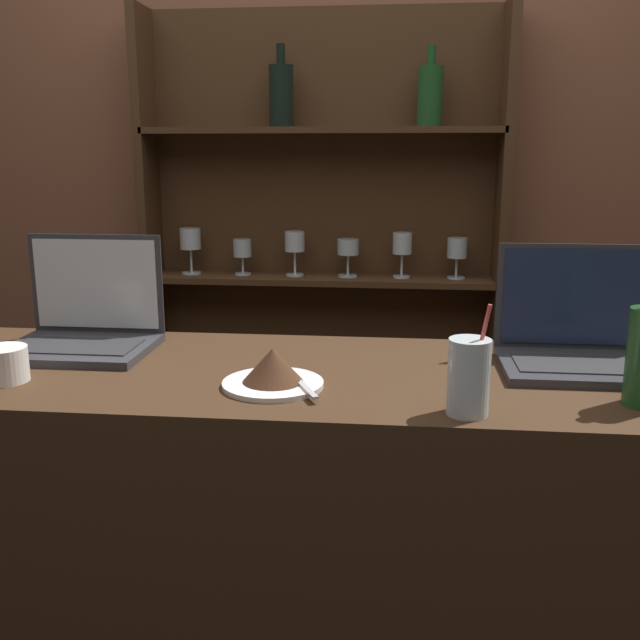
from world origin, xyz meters
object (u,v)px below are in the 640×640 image
(laptop_near, at_px, (85,325))
(cake_plate, at_px, (275,371))
(water_glass, at_px, (469,377))
(laptop_far, at_px, (585,341))
(coffee_cup, at_px, (3,364))

(laptop_near, height_order, cake_plate, laptop_near)
(cake_plate, relative_size, water_glass, 1.01)
(water_glass, bearing_deg, laptop_near, 157.72)
(laptop_far, distance_m, cake_plate, 0.65)
(cake_plate, distance_m, coffee_cup, 0.53)
(cake_plate, distance_m, water_glass, 0.37)
(laptop_near, xyz_separation_m, coffee_cup, (-0.05, -0.25, -0.02))
(laptop_far, bearing_deg, cake_plate, -162.20)
(laptop_far, relative_size, coffee_cup, 3.76)
(laptop_near, relative_size, coffee_cup, 3.42)
(laptop_near, bearing_deg, coffee_cup, -102.35)
(laptop_near, height_order, water_glass, laptop_near)
(water_glass, xyz_separation_m, coffee_cup, (-0.88, 0.09, -0.03))
(water_glass, relative_size, coffee_cup, 2.06)
(laptop_far, xyz_separation_m, cake_plate, (-0.62, -0.20, -0.02))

